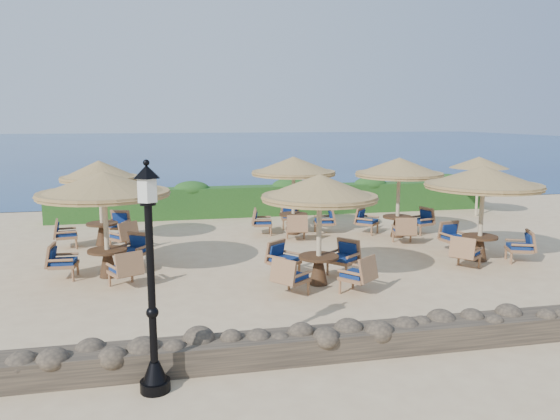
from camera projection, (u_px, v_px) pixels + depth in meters
The scene contains 12 objects.
ground at pixel (330, 258), 15.53m from camera, with size 120.00×120.00×0.00m, color #D4B686.
sea at pixel (193, 144), 83.00m from camera, with size 160.00×160.00×0.00m, color navy.
hedge at pixel (278, 200), 22.37m from camera, with size 18.00×0.90×1.20m, color #1A4315.
stone_wall at pixel (437, 334), 9.52m from camera, with size 15.00×0.65×0.44m, color brown.
lamp_post at pixel (151, 289), 7.72m from camera, with size 0.44×0.44×3.31m.
extra_parasol at pixel (479, 163), 21.80m from camera, with size 2.30×2.30×2.41m.
cafe_set_0 at pixel (104, 198), 13.35m from camera, with size 3.22×3.22×2.65m.
cafe_set_1 at pixel (319, 210), 12.77m from camera, with size 2.76×2.76×2.65m.
cafe_set_2 at pixel (483, 190), 14.91m from camera, with size 3.18×3.18×2.65m.
cafe_set_3 at pixel (100, 188), 16.81m from camera, with size 2.63×2.74×2.65m.
cafe_set_4 at pixel (294, 181), 18.42m from camera, with size 2.87×2.87×2.65m.
cafe_set_5 at pixel (399, 180), 17.95m from camera, with size 2.90×2.90×2.65m.
Camera 1 is at (-4.58, -14.44, 3.95)m, focal length 35.00 mm.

